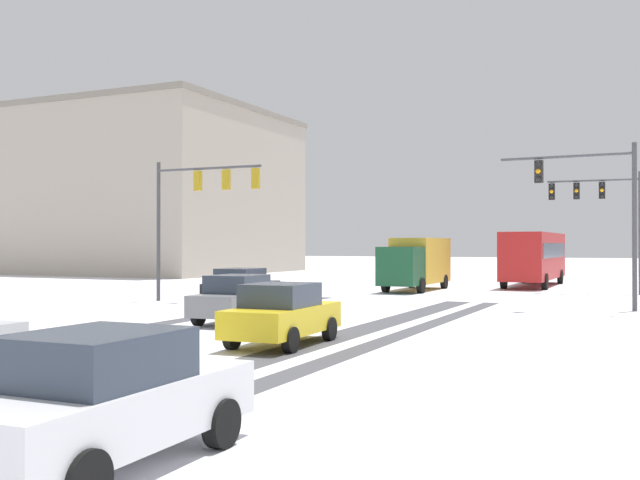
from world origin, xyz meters
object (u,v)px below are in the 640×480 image
at_px(traffic_signal_near_left, 198,198).
at_px(car_white_fifth, 104,399).
at_px(traffic_signal_near_right, 596,200).
at_px(car_grey_second, 239,299).
at_px(traffic_signal_far_right, 602,205).
at_px(box_truck_delivery, 416,262).
at_px(office_building_far_left_block, 142,194).
at_px(car_black_lead, 242,287).
at_px(bus_oncoming, 534,255).
at_px(car_yellow_cab_third, 282,314).

relative_size(traffic_signal_near_left, car_white_fifth, 1.58).
bearing_deg(traffic_signal_near_left, traffic_signal_near_right, 6.76).
bearing_deg(car_grey_second, traffic_signal_near_right, 39.65).
height_order(traffic_signal_far_right, traffic_signal_near_left, same).
bearing_deg(car_grey_second, box_truck_delivery, 89.37).
relative_size(traffic_signal_near_right, office_building_far_left_block, 0.26).
xyz_separation_m(traffic_signal_near_right, car_black_lead, (-14.12, -2.88, -3.55)).
xyz_separation_m(car_white_fifth, bus_oncoming, (-1.09, 41.42, 1.18)).
distance_m(car_grey_second, box_truck_delivery, 19.46).
distance_m(car_grey_second, office_building_far_left_block, 49.17).
distance_m(traffic_signal_near_right, car_yellow_cab_third, 15.15).
height_order(traffic_signal_far_right, car_grey_second, traffic_signal_far_right).
xyz_separation_m(bus_oncoming, box_truck_delivery, (-5.52, -7.51, -0.36)).
height_order(traffic_signal_far_right, car_black_lead, traffic_signal_far_right).
distance_m(car_yellow_cab_third, bus_oncoming, 31.21).
bearing_deg(traffic_signal_near_left, car_black_lead, -17.20).
relative_size(car_black_lead, car_white_fifth, 1.01).
bearing_deg(box_truck_delivery, car_white_fifth, -78.96).
relative_size(traffic_signal_near_right, car_black_lead, 1.56).
height_order(traffic_signal_far_right, car_yellow_cab_third, traffic_signal_far_right).
relative_size(traffic_signal_near_left, office_building_far_left_block, 0.26).
bearing_deg(car_black_lead, box_truck_delivery, 74.82).
bearing_deg(office_building_far_left_block, traffic_signal_near_left, -48.07).
xyz_separation_m(car_grey_second, bus_oncoming, (5.73, 26.94, 1.18)).
relative_size(traffic_signal_near_left, traffic_signal_near_right, 1.00).
xyz_separation_m(traffic_signal_near_right, car_white_fifth, (-3.86, -23.33, -3.55)).
bearing_deg(traffic_signal_far_right, car_yellow_cab_third, -104.27).
xyz_separation_m(traffic_signal_far_right, traffic_signal_near_right, (0.52, -11.86, -0.38)).
relative_size(traffic_signal_near_left, box_truck_delivery, 0.88).
distance_m(traffic_signal_far_right, traffic_signal_near_right, 11.88).
bearing_deg(bus_oncoming, car_yellow_cab_third, -93.49).
bearing_deg(traffic_signal_far_right, car_white_fifth, -95.43).
xyz_separation_m(traffic_signal_near_right, car_yellow_cab_third, (-6.85, -13.04, -3.55)).
bearing_deg(car_black_lead, car_grey_second, -60.10).
bearing_deg(office_building_far_left_block, car_yellow_cab_third, -47.94).
height_order(traffic_signal_near_left, office_building_far_left_block, office_building_far_left_block).
bearing_deg(car_white_fifth, car_yellow_cab_third, 106.22).
height_order(traffic_signal_near_right, car_white_fifth, traffic_signal_near_right).
bearing_deg(car_white_fifth, traffic_signal_near_right, 80.61).
bearing_deg(car_yellow_cab_third, car_grey_second, 132.49).
height_order(car_black_lead, car_white_fifth, same).
height_order(car_black_lead, bus_oncoming, bus_oncoming).
relative_size(traffic_signal_near_left, car_yellow_cab_third, 1.56).
bearing_deg(car_grey_second, traffic_signal_far_right, 63.86).
xyz_separation_m(traffic_signal_far_right, car_grey_second, (-10.17, -20.72, -3.93)).
xyz_separation_m(traffic_signal_near_left, traffic_signal_near_right, (16.93, 2.01, -0.41)).
height_order(traffic_signal_near_left, car_grey_second, traffic_signal_near_left).
relative_size(traffic_signal_near_right, car_white_fifth, 1.58).
distance_m(traffic_signal_near_left, car_grey_second, 10.08).
bearing_deg(car_black_lead, traffic_signal_near_left, 162.80).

